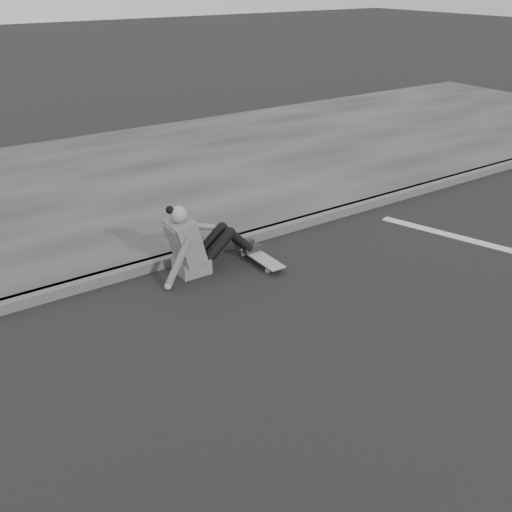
% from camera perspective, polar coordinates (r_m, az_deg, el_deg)
% --- Properties ---
extents(ground, '(80.00, 80.00, 0.00)m').
position_cam_1_polar(ground, '(5.39, 9.14, -9.84)').
color(ground, black).
rests_on(ground, ground).
extents(curb, '(24.00, 0.16, 0.12)m').
position_cam_1_polar(curb, '(7.15, -4.83, 0.72)').
color(curb, '#4A4A4A').
rests_on(curb, ground).
extents(sidewalk, '(24.00, 6.00, 0.12)m').
position_cam_1_polar(sidewalk, '(9.72, -13.77, 7.16)').
color(sidewalk, '#343434').
rests_on(sidewalk, ground).
extents(skateboard, '(0.20, 0.78, 0.09)m').
position_cam_1_polar(skateboard, '(6.89, 0.41, -0.14)').
color(skateboard, '#9F9F99').
rests_on(skateboard, ground).
extents(seated_woman, '(1.38, 0.46, 0.88)m').
position_cam_1_polar(seated_woman, '(6.61, -6.05, 1.29)').
color(seated_woman, '#5B5A5D').
rests_on(seated_woman, ground).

